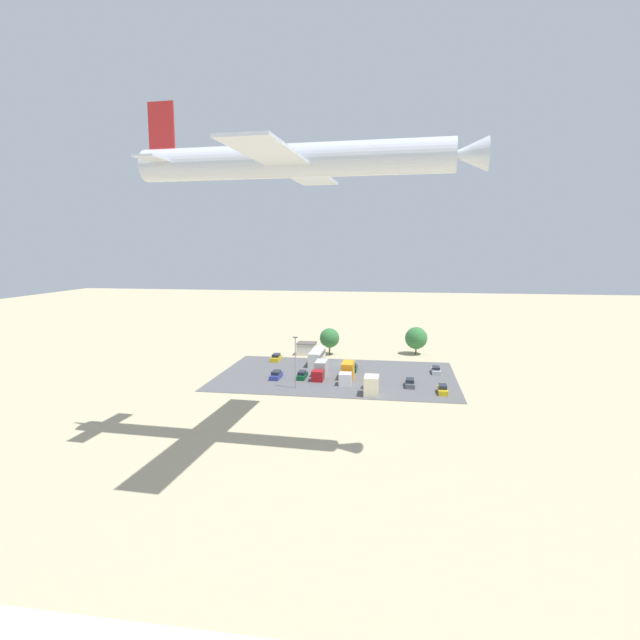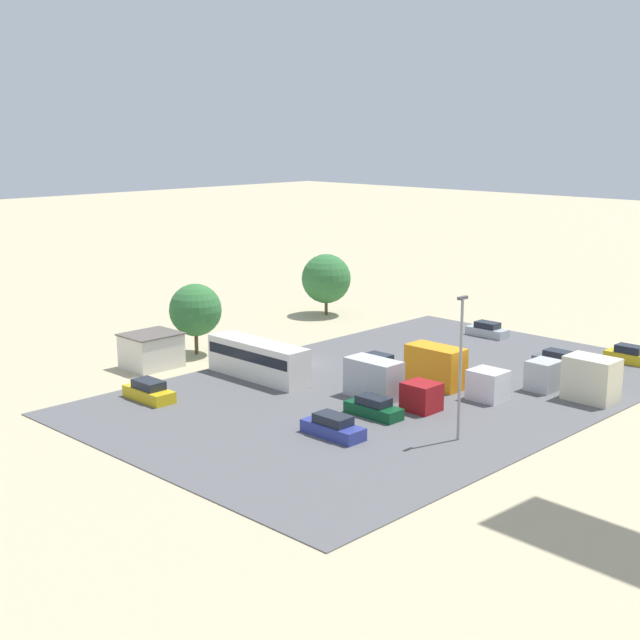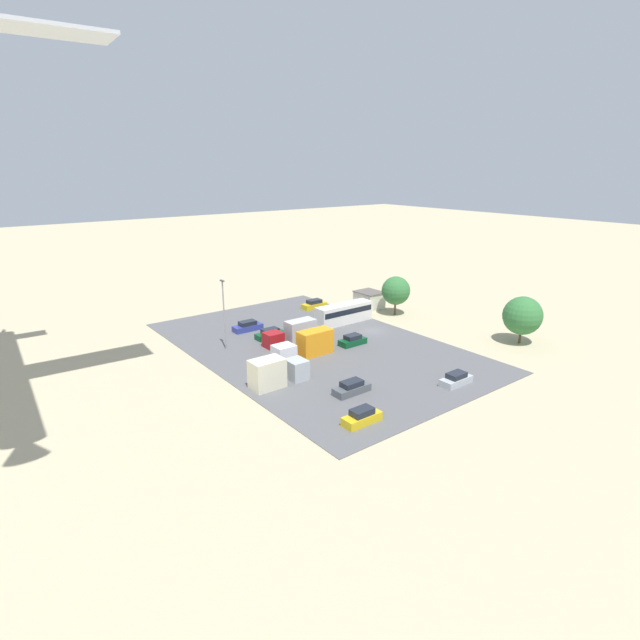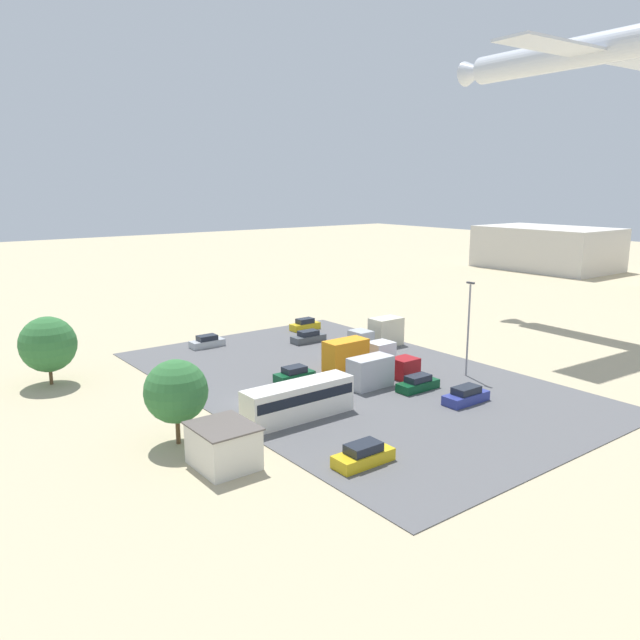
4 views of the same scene
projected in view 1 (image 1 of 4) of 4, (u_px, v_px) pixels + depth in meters
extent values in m
plane|color=tan|center=(342.00, 364.00, 117.77)|extent=(400.00, 400.00, 0.00)
cube|color=#565659|center=(336.00, 376.00, 106.60)|extent=(50.19, 32.15, 0.08)
cube|color=silver|center=(307.00, 349.00, 127.84)|extent=(4.63, 3.96, 3.04)
cube|color=#59514C|center=(307.00, 343.00, 127.62)|extent=(4.87, 4.20, 0.12)
cube|color=silver|center=(317.00, 357.00, 117.67)|extent=(2.58, 10.42, 3.23)
cube|color=black|center=(317.00, 354.00, 117.59)|extent=(2.62, 10.00, 0.90)
cube|color=#ADB2B7|center=(436.00, 371.00, 108.56)|extent=(1.79, 4.30, 0.86)
cube|color=#1E232D|center=(436.00, 368.00, 108.45)|extent=(1.51, 2.41, 0.63)
cube|color=gold|center=(443.00, 391.00, 93.48)|extent=(1.70, 4.29, 0.94)
cube|color=#1E232D|center=(443.00, 387.00, 93.36)|extent=(1.43, 2.40, 0.69)
cube|color=#4C5156|center=(410.00, 384.00, 98.13)|extent=(1.82, 4.57, 0.88)
cube|color=#1E232D|center=(410.00, 380.00, 98.03)|extent=(1.53, 2.56, 0.64)
cube|color=navy|center=(276.00, 376.00, 104.30)|extent=(1.88, 4.75, 0.90)
cube|color=#1E232D|center=(276.00, 372.00, 104.19)|extent=(1.58, 2.66, 0.66)
cube|color=#0C4723|center=(302.00, 376.00, 104.33)|extent=(1.74, 4.58, 0.88)
cube|color=#1E232D|center=(302.00, 373.00, 104.22)|extent=(1.46, 2.57, 0.64)
cube|color=gold|center=(276.00, 359.00, 120.92)|extent=(1.91, 4.71, 0.93)
cube|color=#1E232D|center=(276.00, 355.00, 120.80)|extent=(1.60, 2.64, 0.68)
cube|color=#0C4723|center=(353.00, 369.00, 110.66)|extent=(1.86, 4.20, 0.88)
cube|color=#1E232D|center=(353.00, 365.00, 110.56)|extent=(1.56, 2.35, 0.65)
cube|color=#ADB2B7|center=(372.00, 382.00, 96.50)|extent=(2.59, 2.24, 2.48)
cube|color=beige|center=(371.00, 385.00, 92.29)|extent=(2.59, 3.97, 3.54)
cube|color=maroon|center=(318.00, 376.00, 102.01)|extent=(2.31, 2.57, 2.19)
cube|color=#B2B2B7|center=(321.00, 368.00, 106.69)|extent=(2.31, 4.57, 3.12)
cube|color=silver|center=(345.00, 379.00, 99.07)|extent=(2.38, 2.76, 2.41)
cube|color=orange|center=(348.00, 370.00, 104.09)|extent=(2.38, 4.90, 3.44)
cylinder|color=brown|center=(416.00, 350.00, 128.30)|extent=(0.36, 0.36, 2.11)
sphere|color=#337038|center=(416.00, 338.00, 127.85)|extent=(5.68, 5.68, 5.68)
cylinder|color=brown|center=(330.00, 350.00, 127.86)|extent=(0.36, 0.36, 2.46)
sphere|color=#337038|center=(330.00, 338.00, 127.42)|extent=(5.01, 5.01, 5.01)
cylinder|color=gray|center=(295.00, 363.00, 96.24)|extent=(0.20, 0.20, 9.86)
cube|color=#4C4C51|center=(295.00, 337.00, 95.52)|extent=(0.90, 0.28, 0.20)
cylinder|color=silver|center=(291.00, 161.00, 60.55)|extent=(39.00, 6.06, 4.06)
cone|color=silver|center=(468.00, 154.00, 56.32)|extent=(4.66, 4.08, 3.85)
cube|color=silver|center=(291.00, 166.00, 60.63)|extent=(7.24, 35.19, 0.36)
cube|color=silver|center=(168.00, 164.00, 63.86)|extent=(3.36, 12.55, 0.24)
cube|color=#B22323|center=(161.00, 127.00, 63.37)|extent=(3.51, 0.46, 6.21)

